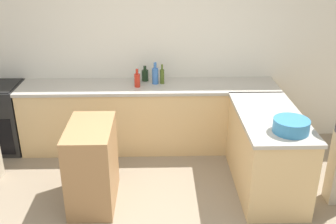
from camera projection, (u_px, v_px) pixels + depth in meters
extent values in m
cube|color=silver|center=(148.00, 45.00, 5.26)|extent=(8.00, 0.06, 2.70)
cube|color=#D6B27A|center=(149.00, 118.00, 5.32)|extent=(3.35, 0.61, 0.86)
cube|color=#ADA89E|center=(149.00, 86.00, 5.14)|extent=(3.38, 0.64, 0.04)
cube|color=#D6B27A|center=(266.00, 153.00, 4.44)|extent=(0.66, 1.38, 0.86)
cube|color=#ADA89E|center=(271.00, 116.00, 4.26)|extent=(0.69, 1.41, 0.04)
cube|color=#997047|center=(92.00, 165.00, 4.16)|extent=(0.46, 0.79, 0.90)
cylinder|color=teal|center=(291.00, 126.00, 3.85)|extent=(0.35, 0.35, 0.13)
cylinder|color=silver|center=(138.00, 78.00, 5.16)|extent=(0.06, 0.06, 0.15)
cylinder|color=silver|center=(137.00, 70.00, 5.11)|extent=(0.03, 0.03, 0.06)
cylinder|color=#475B1E|center=(162.00, 77.00, 5.15)|extent=(0.06, 0.06, 0.19)
cylinder|color=#475B1E|center=(162.00, 67.00, 5.10)|extent=(0.03, 0.03, 0.07)
cylinder|color=red|center=(137.00, 80.00, 5.03)|extent=(0.07, 0.07, 0.17)
cylinder|color=red|center=(137.00, 72.00, 4.99)|extent=(0.03, 0.03, 0.07)
cylinder|color=#386BB7|center=(155.00, 76.00, 5.14)|extent=(0.08, 0.08, 0.21)
cylinder|color=#386BB7|center=(155.00, 65.00, 5.08)|extent=(0.04, 0.04, 0.08)
cylinder|color=black|center=(145.00, 76.00, 5.26)|extent=(0.09, 0.09, 0.15)
cylinder|color=black|center=(145.00, 68.00, 5.22)|extent=(0.04, 0.04, 0.06)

